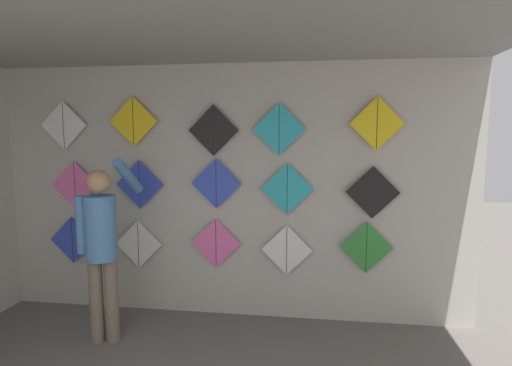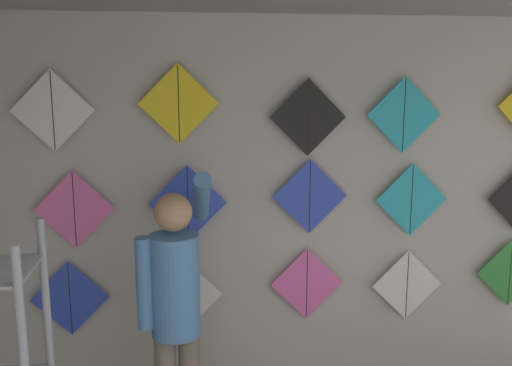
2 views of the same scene
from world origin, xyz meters
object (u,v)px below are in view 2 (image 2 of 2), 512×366
at_px(kite_2, 307,284).
at_px(kite_3, 407,285).
at_px(kite_12, 308,117).
at_px(kite_4, 510,272).
at_px(kite_13, 404,115).
at_px(kite_7, 310,197).
at_px(kite_8, 411,200).
at_px(kite_0, 70,298).
at_px(shopkeeper, 176,303).
at_px(kite_1, 185,296).
at_px(kite_11, 179,104).
at_px(kite_5, 74,210).
at_px(kite_10, 53,111).
at_px(kite_6, 188,203).

bearing_deg(kite_2, kite_3, 0.00).
distance_m(kite_2, kite_12, 1.25).
bearing_deg(kite_4, kite_13, 180.00).
xyz_separation_m(kite_7, kite_8, (0.78, 0.00, -0.05)).
xyz_separation_m(kite_0, kite_2, (1.72, 0.00, 0.03)).
distance_m(kite_3, kite_12, 1.52).
height_order(shopkeeper, kite_8, shopkeeper).
distance_m(kite_1, kite_4, 2.54).
height_order(kite_7, kite_11, kite_11).
relative_size(kite_1, kite_5, 1.00).
distance_m(kite_2, kite_10, 2.19).
bearing_deg(kite_0, kite_4, 0.00).
bearing_deg(shopkeeper, kite_5, 123.76).
height_order(kite_5, kite_10, kite_10).
bearing_deg(kite_13, shopkeeper, -157.42).
xyz_separation_m(shopkeeper, kite_6, (0.09, 0.69, 0.46)).
bearing_deg(kite_4, kite_8, 180.00).
distance_m(kite_1, kite_10, 1.60).
bearing_deg(kite_5, kite_12, 0.00).
relative_size(kite_0, kite_10, 1.00).
height_order(kite_4, kite_5, kite_5).
distance_m(kite_11, kite_13, 1.62).
bearing_deg(kite_10, kite_12, 0.00).
height_order(kite_6, kite_11, kite_11).
relative_size(kite_2, kite_11, 1.00).
xyz_separation_m(kite_8, kite_10, (-2.54, 0.00, 0.68)).
xyz_separation_m(kite_1, kite_3, (1.70, 0.00, -0.00)).
height_order(kite_0, kite_5, kite_5).
distance_m(shopkeeper, kite_3, 1.90).
height_order(kite_0, kite_12, kite_12).
bearing_deg(kite_4, kite_11, 180.00).
bearing_deg(kite_8, kite_10, 180.00).
height_order(kite_2, kite_11, kite_11).
bearing_deg(kite_11, kite_13, 0.00).
bearing_deg(kite_13, kite_5, 180.00).
relative_size(kite_6, kite_7, 1.00).
bearing_deg(kite_8, shopkeeper, -158.48).
height_order(kite_4, kite_7, kite_7).
height_order(shopkeeper, kite_11, kite_11).
bearing_deg(kite_10, kite_8, 0.00).
xyz_separation_m(shopkeeper, kite_3, (1.75, 0.69, -0.23)).
height_order(shopkeeper, kite_1, shopkeeper).
bearing_deg(shopkeeper, kite_6, 71.15).
xyz_separation_m(shopkeeper, kite_0, (-0.76, 0.69, -0.21)).
xyz_separation_m(kite_0, kite_5, (0.07, 0.00, 0.65)).
bearing_deg(kite_7, kite_6, 180.00).
bearing_deg(kite_2, kite_10, 180.00).
bearing_deg(kite_11, kite_0, 180.00).
bearing_deg(kite_0, kite_1, 0.00).
bearing_deg(kite_7, kite_11, 180.00).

